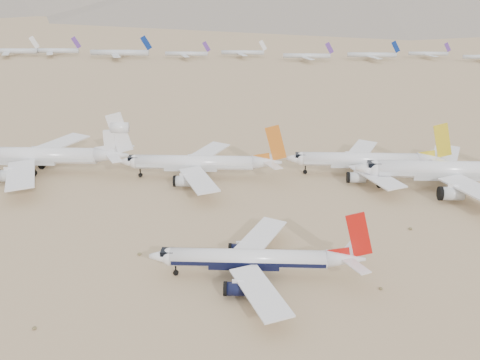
{
  "coord_description": "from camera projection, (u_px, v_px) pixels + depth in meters",
  "views": [
    {
      "loc": [
        -1.64,
        -97.61,
        62.86
      ],
      "look_at": [
        -7.59,
        47.29,
        7.0
      ],
      "focal_mm": 40.0,
      "sensor_mm": 36.0,
      "label": 1
    }
  ],
  "objects": [
    {
      "name": "row2_orange_tail",
      "position": [
        201.0,
        163.0,
        174.79
      ],
      "size": [
        51.77,
        50.64,
        18.47
      ],
      "color": "white",
      "rests_on": "ground"
    },
    {
      "name": "row2_white_trijet",
      "position": [
        40.0,
        155.0,
        179.21
      ],
      "size": [
        60.43,
        59.06,
        21.41
      ],
      "color": "white",
      "rests_on": "ground"
    },
    {
      "name": "main_airliner",
      "position": [
        258.0,
        259.0,
        117.27
      ],
      "size": [
        46.16,
        45.09,
        16.29
      ],
      "color": "white",
      "rests_on": "ground"
    },
    {
      "name": "distant_storage_row",
      "position": [
        222.0,
        53.0,
        426.56
      ],
      "size": [
        524.92,
        57.39,
        15.86
      ],
      "color": "silver",
      "rests_on": "ground"
    },
    {
      "name": "ground",
      "position": [
        267.0,
        291.0,
        113.54
      ],
      "size": [
        7000.0,
        7000.0,
        0.0
      ],
      "primitive_type": "plane",
      "color": "#937C55",
      "rests_on": "ground"
    },
    {
      "name": "row2_navy_widebody",
      "position": [
        459.0,
        171.0,
        165.6
      ],
      "size": [
        61.03,
        59.68,
        21.71
      ],
      "color": "white",
      "rests_on": "ground"
    },
    {
      "name": "row2_gold_tail",
      "position": [
        367.0,
        160.0,
        177.8
      ],
      "size": [
        51.32,
        50.19,
        18.27
      ],
      "color": "white",
      "rests_on": "ground"
    }
  ]
}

